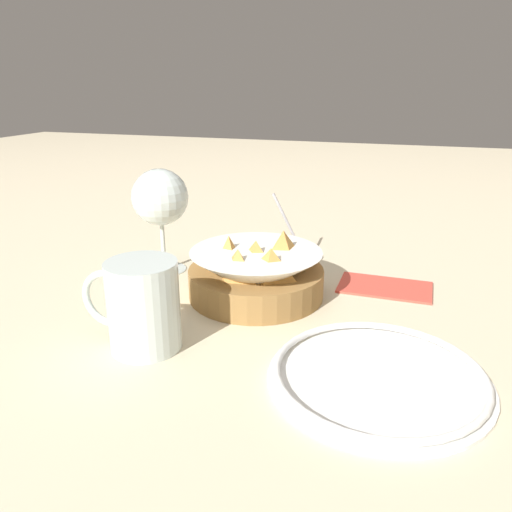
{
  "coord_description": "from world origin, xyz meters",
  "views": [
    {
      "loc": [
        -0.24,
        0.63,
        0.31
      ],
      "look_at": [
        -0.03,
        -0.02,
        0.06
      ],
      "focal_mm": 35.0,
      "sensor_mm": 36.0,
      "label": 1
    }
  ],
  "objects_px": {
    "sauce_cup": "(294,253)",
    "wine_glass": "(160,200)",
    "beer_mug": "(143,309)",
    "side_plate": "(378,375)",
    "food_basket": "(257,274)"
  },
  "relations": [
    {
      "from": "sauce_cup",
      "to": "wine_glass",
      "type": "relative_size",
      "value": 0.72
    },
    {
      "from": "sauce_cup",
      "to": "beer_mug",
      "type": "relative_size",
      "value": 0.98
    },
    {
      "from": "sauce_cup",
      "to": "side_plate",
      "type": "xyz_separation_m",
      "value": [
        -0.17,
        0.33,
        -0.01
      ]
    },
    {
      "from": "wine_glass",
      "to": "side_plate",
      "type": "xyz_separation_m",
      "value": [
        -0.38,
        0.23,
        -0.11
      ]
    },
    {
      "from": "food_basket",
      "to": "side_plate",
      "type": "xyz_separation_m",
      "value": [
        -0.19,
        0.17,
        -0.03
      ]
    },
    {
      "from": "wine_glass",
      "to": "sauce_cup",
      "type": "bearing_deg",
      "value": -153.87
    },
    {
      "from": "beer_mug",
      "to": "sauce_cup",
      "type": "bearing_deg",
      "value": -106.77
    },
    {
      "from": "wine_glass",
      "to": "side_plate",
      "type": "distance_m",
      "value": 0.46
    },
    {
      "from": "food_basket",
      "to": "sauce_cup",
      "type": "distance_m",
      "value": 0.16
    },
    {
      "from": "beer_mug",
      "to": "side_plate",
      "type": "distance_m",
      "value": 0.28
    },
    {
      "from": "food_basket",
      "to": "beer_mug",
      "type": "bearing_deg",
      "value": 65.85
    },
    {
      "from": "sauce_cup",
      "to": "beer_mug",
      "type": "xyz_separation_m",
      "value": [
        0.1,
        0.34,
        0.03
      ]
    },
    {
      "from": "food_basket",
      "to": "side_plate",
      "type": "bearing_deg",
      "value": 138.02
    },
    {
      "from": "wine_glass",
      "to": "beer_mug",
      "type": "relative_size",
      "value": 1.36
    },
    {
      "from": "beer_mug",
      "to": "side_plate",
      "type": "xyz_separation_m",
      "value": [
        -0.28,
        -0.01,
        -0.04
      ]
    }
  ]
}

